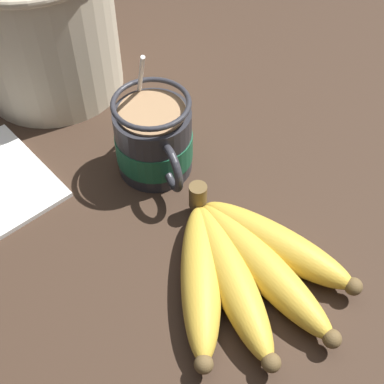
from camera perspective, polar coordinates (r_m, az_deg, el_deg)
name	(u,v)px	position (r cm, az deg, el deg)	size (l,w,h in cm)	color
table	(175,196)	(64.34, -1.85, -0.44)	(114.39, 114.39, 3.58)	#332319
coffee_mug	(154,140)	(62.15, -4.06, 5.50)	(15.29, 9.05, 14.87)	#28282D
banana_bunch	(244,266)	(54.15, 5.54, -7.91)	(21.53, 20.09, 4.41)	brown
woven_basket	(42,24)	(74.20, -15.73, 16.91)	(19.96, 19.96, 18.28)	beige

